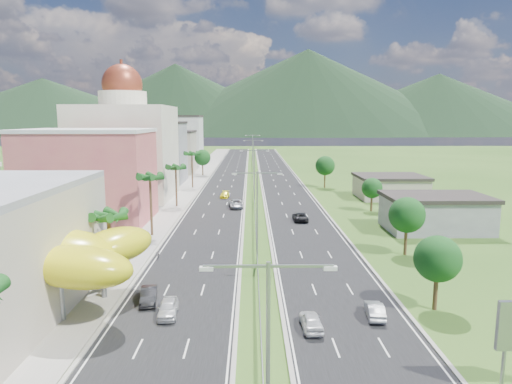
{
  "coord_description": "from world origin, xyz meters",
  "views": [
    {
      "loc": [
        -0.77,
        -44.22,
        17.18
      ],
      "look_at": [
        -0.03,
        19.38,
        7.0
      ],
      "focal_mm": 32.0,
      "sensor_mm": 36.0,
      "label": 1
    }
  ],
  "objects": [
    {
      "name": "ground",
      "position": [
        0.0,
        0.0,
        0.0
      ],
      "size": [
        500.0,
        500.0,
        0.0
      ],
      "primitive_type": "plane",
      "color": "#2D5119",
      "rests_on": "ground"
    },
    {
      "name": "road_left",
      "position": [
        -7.5,
        90.0,
        0.02
      ],
      "size": [
        11.0,
        260.0,
        0.04
      ],
      "primitive_type": "cube",
      "color": "black",
      "rests_on": "ground"
    },
    {
      "name": "road_right",
      "position": [
        7.5,
        90.0,
        0.02
      ],
      "size": [
        11.0,
        260.0,
        0.04
      ],
      "primitive_type": "cube",
      "color": "black",
      "rests_on": "ground"
    },
    {
      "name": "sidewalk_left",
      "position": [
        -17.0,
        90.0,
        0.06
      ],
      "size": [
        7.0,
        260.0,
        0.12
      ],
      "primitive_type": "cube",
      "color": "gray",
      "rests_on": "ground"
    },
    {
      "name": "median_guardrail",
      "position": [
        0.0,
        71.99,
        0.62
      ],
      "size": [
        0.1,
        216.06,
        0.76
      ],
      "color": "gray",
      "rests_on": "ground"
    },
    {
      "name": "streetlight_median_a",
      "position": [
        0.0,
        -25.0,
        6.75
      ],
      "size": [
        6.04,
        0.25,
        11.0
      ],
      "color": "gray",
      "rests_on": "ground"
    },
    {
      "name": "streetlight_median_b",
      "position": [
        0.0,
        10.0,
        6.75
      ],
      "size": [
        6.04,
        0.25,
        11.0
      ],
      "color": "gray",
      "rests_on": "ground"
    },
    {
      "name": "streetlight_median_c",
      "position": [
        0.0,
        50.0,
        6.75
      ],
      "size": [
        6.04,
        0.25,
        11.0
      ],
      "color": "gray",
      "rests_on": "ground"
    },
    {
      "name": "streetlight_median_d",
      "position": [
        0.0,
        95.0,
        6.75
      ],
      "size": [
        6.04,
        0.25,
        11.0
      ],
      "color": "gray",
      "rests_on": "ground"
    },
    {
      "name": "streetlight_median_e",
      "position": [
        0.0,
        140.0,
        6.75
      ],
      "size": [
        6.04,
        0.25,
        11.0
      ],
      "color": "gray",
      "rests_on": "ground"
    },
    {
      "name": "lime_canopy",
      "position": [
        -20.0,
        -4.0,
        4.99
      ],
      "size": [
        18.0,
        15.0,
        7.4
      ],
      "color": "gold",
      "rests_on": "ground"
    },
    {
      "name": "pink_shophouse",
      "position": [
        -28.0,
        32.0,
        7.5
      ],
      "size": [
        20.0,
        15.0,
        15.0
      ],
      "primitive_type": "cube",
      "color": "#C7515C",
      "rests_on": "ground"
    },
    {
      "name": "domed_building",
      "position": [
        -28.0,
        55.0,
        11.35
      ],
      "size": [
        20.0,
        20.0,
        28.7
      ],
      "color": "beige",
      "rests_on": "ground"
    },
    {
      "name": "midrise_grey",
      "position": [
        -27.0,
        80.0,
        8.0
      ],
      "size": [
        16.0,
        15.0,
        16.0
      ],
      "primitive_type": "cube",
      "color": "gray",
      "rests_on": "ground"
    },
    {
      "name": "midrise_beige",
      "position": [
        -27.0,
        102.0,
        6.5
      ],
      "size": [
        16.0,
        15.0,
        13.0
      ],
      "primitive_type": "cube",
      "color": "#ADA28F",
      "rests_on": "ground"
    },
    {
      "name": "midrise_white",
      "position": [
        -27.0,
        125.0,
        9.0
      ],
      "size": [
        16.0,
        15.0,
        18.0
      ],
      "primitive_type": "cube",
      "color": "silver",
      "rests_on": "ground"
    },
    {
      "name": "shed_near",
      "position": [
        28.0,
        25.0,
        2.5
      ],
      "size": [
        15.0,
        10.0,
        5.0
      ],
      "primitive_type": "cube",
      "color": "gray",
      "rests_on": "ground"
    },
    {
      "name": "shed_far",
      "position": [
        30.0,
        55.0,
        2.2
      ],
      "size": [
        14.0,
        12.0,
        4.4
      ],
      "primitive_type": "cube",
      "color": "#ADA28F",
      "rests_on": "ground"
    },
    {
      "name": "palm_tree_b",
      "position": [
        -15.5,
        2.0,
        7.06
      ],
      "size": [
        3.6,
        3.6,
        8.1
      ],
      "color": "#47301C",
      "rests_on": "ground"
    },
    {
      "name": "palm_tree_c",
      "position": [
        -15.5,
        22.0,
        8.5
      ],
      "size": [
        3.6,
        3.6,
        9.6
      ],
      "color": "#47301C",
      "rests_on": "ground"
    },
    {
      "name": "palm_tree_d",
      "position": [
        -15.5,
        45.0,
        7.54
      ],
      "size": [
        3.6,
        3.6,
        8.6
      ],
      "color": "#47301C",
      "rests_on": "ground"
    },
    {
      "name": "palm_tree_e",
      "position": [
        -15.5,
        70.0,
        8.31
      ],
      "size": [
        3.6,
        3.6,
        9.4
      ],
      "color": "#47301C",
      "rests_on": "ground"
    },
    {
      "name": "leafy_tree_lfar",
      "position": [
        -15.5,
        95.0,
        5.58
      ],
      "size": [
        4.9,
        4.9,
        8.05
      ],
      "color": "#47301C",
      "rests_on": "ground"
    },
    {
      "name": "leafy_tree_ra",
      "position": [
        16.0,
        -5.0,
        4.78
      ],
      "size": [
        4.2,
        4.2,
        6.9
      ],
      "color": "#47301C",
      "rests_on": "ground"
    },
    {
      "name": "leafy_tree_rb",
      "position": [
        19.0,
        12.0,
        5.18
      ],
      "size": [
        4.55,
        4.55,
        7.47
      ],
      "color": "#47301C",
      "rests_on": "ground"
    },
    {
      "name": "leafy_tree_rc",
      "position": [
        22.0,
        40.0,
        4.37
      ],
      "size": [
        3.85,
        3.85,
        6.33
      ],
      "color": "#47301C",
      "rests_on": "ground"
    },
    {
      "name": "leafy_tree_rd",
      "position": [
        18.0,
        70.0,
        5.58
      ],
      "size": [
        4.9,
        4.9,
        8.05
      ],
      "color": "#47301C",
      "rests_on": "ground"
    },
    {
      "name": "mountain_ridge",
      "position": [
        60.0,
        450.0,
        0.0
      ],
      "size": [
        860.0,
        140.0,
        90.0
      ],
      "primitive_type": null,
      "color": "black",
      "rests_on": "ground"
    },
    {
      "name": "car_white_near_left",
      "position": [
        -8.08,
        -6.1,
        0.74
      ],
      "size": [
        1.93,
        4.22,
        1.4
      ],
      "primitive_type": "imported",
      "rotation": [
        0.0,
        0.0,
        0.07
      ],
      "color": "silver",
      "rests_on": "road_left"
    },
    {
      "name": "car_dark_left",
      "position": [
        -10.44,
        -3.11,
        0.73
      ],
      "size": [
        2.1,
        4.34,
        1.37
      ],
      "primitive_type": "imported",
      "rotation": [
        0.0,
        0.0,
        0.16
      ],
      "color": "black",
      "rests_on": "road_left"
    },
    {
      "name": "car_silver_mid_left",
      "position": [
        -3.66,
        43.35,
        0.83
      ],
      "size": [
        3.27,
        5.94,
        1.57
      ],
      "primitive_type": "imported",
      "rotation": [
        0.0,
        0.0,
        0.12
      ],
      "color": "#939599",
      "rests_on": "road_left"
    },
    {
      "name": "car_yellow_far_left",
      "position": [
        -6.51,
        55.14,
        0.69
      ],
      "size": [
        2.04,
        4.57,
        1.3
      ],
      "primitive_type": "imported",
      "rotation": [
        0.0,
        0.0,
        -0.05
      ],
      "color": "yellow",
      "rests_on": "road_left"
    },
    {
      "name": "car_white_near_right",
      "position": [
        4.2,
        -8.83,
        0.73
      ],
      "size": [
        1.78,
        4.11,
        1.38
      ],
      "primitive_type": "imported",
      "rotation": [
        0.0,
        0.0,
        3.18
      ],
      "color": "silver",
      "rests_on": "road_right"
    },
    {
      "name": "car_silver_right",
      "position": [
        10.05,
        -6.62,
        0.69
      ],
      "size": [
        1.79,
        4.1,
        1.31
      ],
      "primitive_type": "imported",
      "rotation": [
        0.0,
        0.0,
        3.04
      ],
      "color": "#9B9FA3",
      "rests_on": "road_right"
    },
    {
      "name": "car_dark_far_right",
      "position": [
        7.66,
        31.77,
        0.75
      ],
      "size": [
        2.4,
        5.11,
        1.41
      ],
      "primitive_type": "imported",
      "rotation": [
        0.0,
        0.0,
        3.15
      ],
      "color": "black",
      "rests_on": "road_right"
    },
    {
      "name": "motorcycle",
      "position": [
        -12.3,
        10.7,
        0.59
      ],
      "size": [
        0.71,
        1.76,
        1.09
      ],
      "primitive_type": "imported",
      "rotation": [
        0.0,
        0.0,
        0.11
      ],
      "color": "black",
      "rests_on": "road_left"
    }
  ]
}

